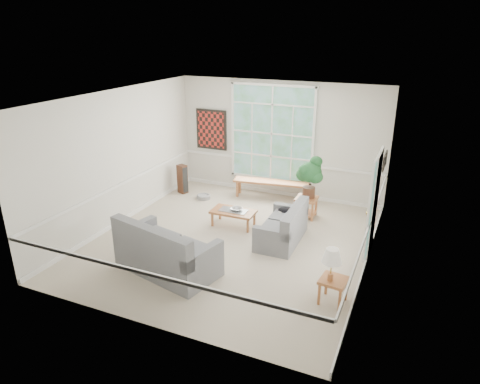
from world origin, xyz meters
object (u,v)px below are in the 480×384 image
coffee_table (233,218)px  end_table (306,207)px  loveseat_right (282,223)px  loveseat_front (167,246)px  side_table (333,291)px

coffee_table → end_table: end_table is taller
coffee_table → end_table: 1.78m
coffee_table → end_table: (1.38, 1.12, 0.06)m
loveseat_right → coffee_table: size_ratio=1.49×
loveseat_right → coffee_table: (-1.23, 0.27, -0.21)m
loveseat_right → loveseat_front: (-1.54, -1.95, 0.11)m
loveseat_right → coffee_table: 1.27m
loveseat_front → end_table: bearing=76.2°
loveseat_front → loveseat_right: bearing=64.8°
end_table → coffee_table: bearing=-140.9°
end_table → side_table: bearing=-67.5°
loveseat_front → coffee_table: (0.31, 2.22, -0.32)m
loveseat_right → loveseat_front: bearing=-128.9°
loveseat_front → side_table: 3.01m
coffee_table → side_table: bearing=-38.0°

